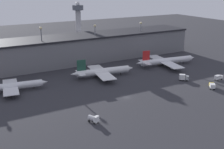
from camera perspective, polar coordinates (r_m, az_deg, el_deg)
ground at (r=144.13m, az=2.96°, el=-4.66°), size 600.00×600.00×0.00m
terminal_building at (r=207.13m, az=-8.35°, el=5.07°), size 195.34×28.69×19.36m
airplane_0 at (r=159.55m, az=-19.60°, el=-2.24°), size 37.24×27.14×12.76m
airplane_1 at (r=173.94m, az=-1.88°, el=0.60°), size 41.26×32.90×12.24m
airplane_2 at (r=201.95m, az=10.95°, el=2.74°), size 47.34×38.19×11.99m
service_vehicle_0 at (r=172.97m, az=14.33°, el=-0.55°), size 5.64×5.46×3.82m
service_vehicle_1 at (r=165.00m, az=19.69°, el=-2.13°), size 5.90×6.35×2.92m
service_vehicle_2 at (r=180.28m, az=20.79°, el=-0.53°), size 6.04×2.54×3.15m
service_vehicle_3 at (r=118.85m, az=-3.79°, el=-8.94°), size 3.90×5.21×3.28m
lamp_post_1 at (r=191.98m, az=-14.05°, el=6.21°), size 1.80×1.80×28.74m
lamp_post_2 at (r=205.45m, az=-3.45°, el=7.28°), size 1.80×1.80×27.54m
lamp_post_3 at (r=225.46m, az=5.83°, el=8.09°), size 1.80×1.80×26.86m
control_tower at (r=239.42m, az=-6.85°, el=10.37°), size 9.00×9.00×41.39m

